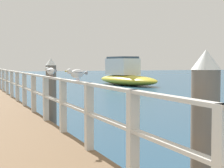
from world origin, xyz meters
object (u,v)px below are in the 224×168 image
Objects in this scene: dock_piling_far at (51,94)px; seagull_foreground at (77,73)px; seagull_background at (51,71)px; dock_piling_near at (205,147)px; boat_0 at (126,76)px.

seagull_foreground is at bearing -95.91° from dock_piling_far.
seagull_foreground is at bearing -105.77° from seagull_background.
seagull_foreground is (-0.39, -3.74, 0.66)m from dock_piling_far.
dock_piling_near is at bearing -101.39° from seagull_background.
dock_piling_far is at bearing 90.00° from dock_piling_near.
dock_piling_far is 0.25× the size of boat_0.
seagull_background is (-0.38, -1.68, 0.66)m from dock_piling_far.
seagull_foreground is 0.06× the size of boat_0.
dock_piling_near reaches higher than seagull_background.
dock_piling_near is 5.22m from seagull_background.
dock_piling_near is 0.25× the size of boat_0.
seagull_background is (0.01, 2.06, 0.00)m from seagull_foreground.
boat_0 reaches higher than seagull_foreground.
seagull_background is at bearing -24.38° from seagull_foreground.
seagull_foreground is 0.96× the size of seagull_background.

